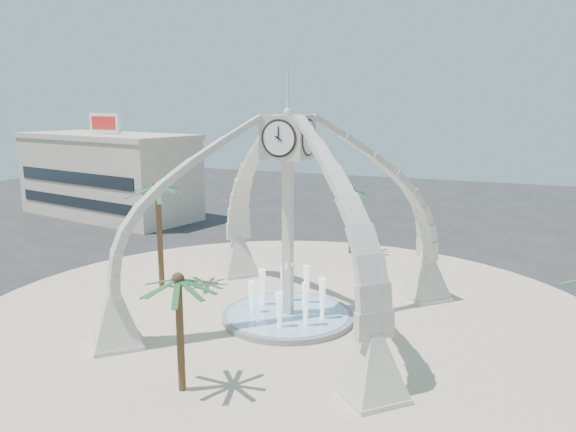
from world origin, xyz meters
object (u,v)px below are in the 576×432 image
at_px(palm_west, 157,187).
at_px(palm_south, 178,281).
at_px(clock_tower, 288,215).
at_px(fountain, 288,315).
at_px(palm_north, 352,191).

height_order(palm_west, palm_south, palm_west).
distance_m(clock_tower, palm_west, 10.97).
height_order(clock_tower, fountain, clock_tower).
bearing_deg(palm_north, palm_west, -124.66).
bearing_deg(palm_west, fountain, -11.56).
distance_m(palm_north, palm_south, 26.18).
distance_m(fountain, palm_south, 11.08).
distance_m(clock_tower, palm_south, 9.97).
distance_m(palm_west, palm_south, 15.53).
height_order(clock_tower, palm_south, clock_tower).
xyz_separation_m(palm_west, palm_north, (9.79, 14.15, -1.69)).
distance_m(fountain, palm_north, 17.21).
bearing_deg(palm_south, fountain, 83.61).
relative_size(fountain, palm_north, 1.26).
height_order(fountain, palm_south, palm_south).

